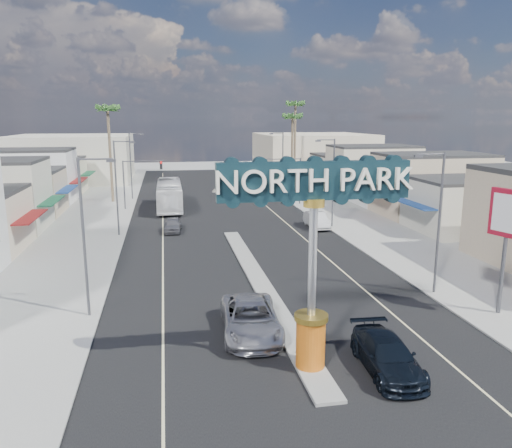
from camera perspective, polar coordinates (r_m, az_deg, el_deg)
name	(u,v)px	position (r m, az deg, el deg)	size (l,w,h in m)	color
ground	(230,232)	(49.42, -3.05, -0.87)	(160.00, 160.00, 0.00)	gray
road	(230,232)	(49.42, -3.05, -0.86)	(20.00, 120.00, 0.01)	black
median_island	(260,282)	(34.18, 0.44, -6.67)	(1.30, 30.00, 0.16)	gray
sidewalk_left	(82,237)	(49.67, -19.28, -1.41)	(8.00, 120.00, 0.12)	gray
sidewalk_right	(363,226)	(52.99, 12.14, -0.18)	(8.00, 120.00, 0.12)	gray
storefront_row_left	(6,189)	(63.88, -26.63, 3.55)	(12.00, 42.00, 6.00)	beige
storefront_row_right	(398,180)	(68.30, 15.89, 4.85)	(12.00, 42.00, 6.00)	#B7B29E
backdrop_far_left	(73,158)	(94.40, -20.22, 7.06)	(20.00, 20.00, 8.00)	#B7B29E
backdrop_far_right	(313,155)	(97.20, 6.50, 7.85)	(20.00, 20.00, 8.00)	beige
gateway_sign	(313,241)	(21.31, 6.55, -1.96)	(8.20, 1.50, 9.15)	#DD5A11
traffic_signal_left	(139,175)	(62.23, -13.24, 5.50)	(5.09, 0.45, 6.00)	#47474C
traffic_signal_right	(286,172)	(64.00, 3.50, 5.97)	(5.09, 0.45, 6.00)	#47474C
streetlight_l_near	(86,230)	(28.75, -18.83, -0.62)	(2.03, 0.22, 9.00)	#47474C
streetlight_l_mid	(118,183)	(48.35, -15.51, 4.52)	(2.03, 0.22, 9.00)	#47474C
streetlight_l_far	(132,163)	(70.17, -14.00, 6.83)	(2.03, 0.22, 9.00)	#47474C
streetlight_r_near	(437,216)	(32.88, 20.00, 0.83)	(2.03, 0.22, 9.00)	#47474C
streetlight_r_mid	(332,178)	(50.91, 8.66, 5.18)	(2.03, 0.22, 9.00)	#47474C
streetlight_r_far	(282,160)	(71.96, 2.94, 7.29)	(2.03, 0.22, 9.00)	#47474C
palm_left_far	(108,114)	(68.13, -16.58, 11.96)	(2.60, 2.60, 13.10)	brown
palm_right_mid	(293,121)	(76.21, 4.20, 11.71)	(2.60, 2.60, 12.10)	brown
palm_right_far	(295,109)	(82.53, 4.53, 12.97)	(2.60, 2.60, 14.10)	brown
suv_left	(251,319)	(26.28, -0.62, -10.75)	(2.89, 6.27, 1.74)	#ABAAAF
suv_right	(387,355)	(23.56, 14.75, -14.29)	(2.13, 5.25, 1.52)	black
car_parked_left	(173,225)	(49.86, -9.48, -0.09)	(1.63, 4.05, 1.38)	slate
car_parked_right	(317,220)	(51.29, 6.94, 0.45)	(1.70, 4.86, 1.60)	beige
city_bus	(169,195)	(62.26, -9.87, 3.29)	(2.91, 12.44, 3.46)	white
bank_pylon_sign	(508,221)	(30.76, 26.82, 0.36)	(0.92, 2.21, 7.13)	#47474C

